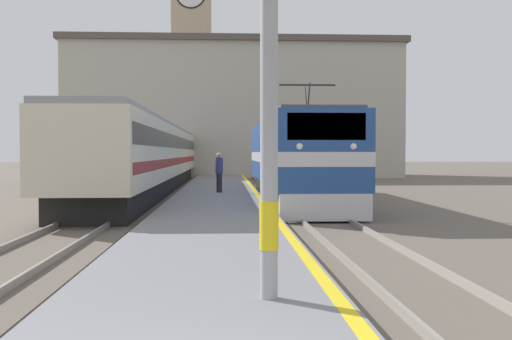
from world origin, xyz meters
name	(u,v)px	position (x,y,z in m)	size (l,w,h in m)	color
ground_plane	(219,190)	(0.00, 30.00, 0.00)	(200.00, 200.00, 0.00)	#60564C
platform	(218,193)	(0.00, 25.00, 0.16)	(3.70, 140.00, 0.32)	slate
rail_track_near	(287,196)	(3.29, 25.00, 0.03)	(2.83, 140.00, 0.16)	#60564C
rail_track_far	(141,196)	(-3.67, 25.00, 0.03)	(2.83, 140.00, 0.16)	#60564C
locomotive_train	(294,159)	(3.29, 21.88, 1.85)	(2.92, 16.66, 4.58)	black
passenger_train	(160,155)	(-3.67, 33.28, 1.96)	(2.92, 41.69, 3.62)	black
person_on_platform	(219,171)	(0.06, 23.22, 1.27)	(0.34, 0.34, 1.79)	#23232D
clock_tower	(192,48)	(-3.02, 57.59, 12.77)	(4.85, 4.85, 23.96)	tan
station_building	(234,110)	(1.12, 49.66, 5.86)	(28.72, 10.31, 11.68)	#B7B2A3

